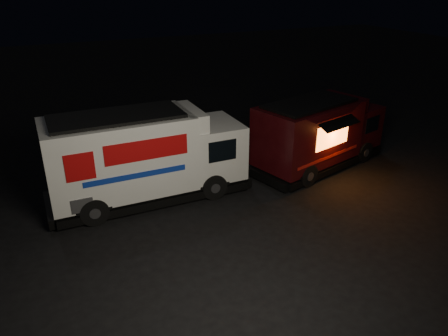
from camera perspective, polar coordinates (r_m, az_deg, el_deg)
ground at (r=13.15m, az=1.16°, el=-8.30°), size 80.00×80.00×0.00m
white_truck at (r=14.60m, az=-9.90°, el=1.61°), size 6.75×2.33×3.05m
red_truck at (r=17.34m, az=12.47°, el=4.55°), size 6.23×3.58×2.73m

